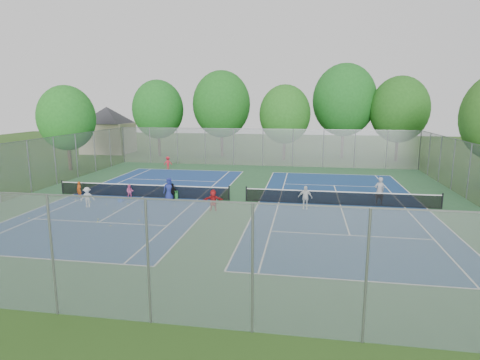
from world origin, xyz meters
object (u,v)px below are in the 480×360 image
object	(u,v)px
ball_crate	(121,200)
net_left	(143,191)
net_right	(340,198)
ball_hopper	(176,195)
instructor	(379,191)

from	to	relation	value
ball_crate	net_left	bearing A→B (deg)	59.86
net_right	ball_crate	size ratio (longest dim) A/B	40.92
ball_hopper	net_left	bearing A→B (deg)	173.90
instructor	net_right	bearing A→B (deg)	-0.55
ball_crate	instructor	size ratio (longest dim) A/B	0.17
ball_crate	ball_hopper	xyz separation A→B (m)	(3.53, 1.35, 0.17)
net_right	ball_crate	xyz separation A→B (m)	(-14.94, -1.62, -0.32)
net_left	instructor	bearing A→B (deg)	2.20
net_right	instructor	bearing A→B (deg)	13.91
ball_crate	ball_hopper	distance (m)	3.78
instructor	ball_hopper	bearing A→B (deg)	-10.72
net_left	ball_hopper	size ratio (longest dim) A/B	21.44
net_left	ball_hopper	xyz separation A→B (m)	(2.59, -0.28, -0.15)
net_left	net_right	distance (m)	14.00
ball_hopper	instructor	size ratio (longest dim) A/B	0.32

